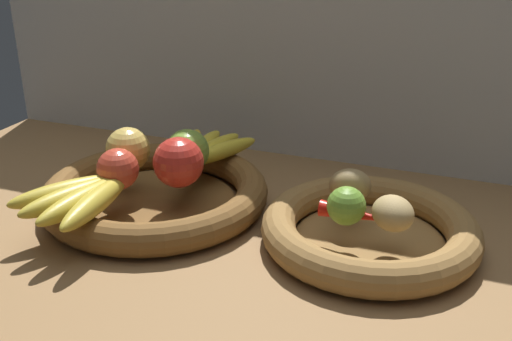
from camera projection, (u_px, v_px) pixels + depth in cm
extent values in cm
cube|color=olive|center=(266.00, 231.00, 93.97)|extent=(140.00, 90.00, 3.00)
cube|color=silver|center=(324.00, 14.00, 108.38)|extent=(140.00, 3.00, 55.00)
cylinder|color=brown|center=(156.00, 203.00, 98.47)|extent=(25.89, 25.89, 1.00)
torus|color=brown|center=(156.00, 192.00, 97.69)|extent=(36.58, 36.58, 5.00)
cylinder|color=olive|center=(369.00, 241.00, 86.95)|extent=(21.56, 21.56, 1.00)
torus|color=olive|center=(370.00, 229.00, 86.17)|extent=(31.29, 31.29, 5.00)
sphere|color=#7AA338|center=(187.00, 151.00, 97.87)|extent=(7.19, 7.19, 7.19)
sphere|color=red|center=(179.00, 162.00, 92.46)|extent=(7.89, 7.89, 7.89)
sphere|color=#DBB756|center=(128.00, 149.00, 98.58)|extent=(7.26, 7.26, 7.26)
sphere|color=#CC422D|center=(118.00, 169.00, 91.90)|extent=(6.45, 6.45, 6.45)
ellipsoid|color=gold|center=(69.00, 191.00, 88.29)|extent=(12.84, 16.24, 3.28)
ellipsoid|color=gold|center=(75.00, 196.00, 86.86)|extent=(9.61, 17.54, 3.28)
ellipsoid|color=gold|center=(84.00, 199.00, 85.74)|extent=(5.86, 17.88, 3.28)
ellipsoid|color=gold|center=(96.00, 202.00, 85.01)|extent=(4.73, 17.80, 3.28)
sphere|color=brown|center=(125.00, 178.00, 92.78)|extent=(2.95, 2.95, 2.95)
ellipsoid|color=yellow|center=(221.00, 151.00, 103.79)|extent=(9.40, 16.10, 2.83)
ellipsoid|color=yellow|center=(212.00, 149.00, 104.95)|extent=(5.78, 16.66, 2.83)
ellipsoid|color=yellow|center=(202.00, 147.00, 105.71)|extent=(3.83, 16.56, 2.83)
ellipsoid|color=yellow|center=(191.00, 146.00, 106.05)|extent=(7.66, 16.50, 2.83)
sphere|color=brown|center=(183.00, 164.00, 98.51)|extent=(2.54, 2.54, 2.54)
ellipsoid|color=#A38451|center=(350.00, 185.00, 88.03)|extent=(7.04, 5.80, 5.06)
ellipsoid|color=tan|center=(393.00, 213.00, 80.21)|extent=(8.05, 8.31, 4.68)
sphere|color=#6B9E33|center=(346.00, 206.00, 81.49)|extent=(5.36, 5.36, 5.36)
cone|color=red|center=(359.00, 215.00, 82.22)|extent=(11.13, 2.96, 2.40)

